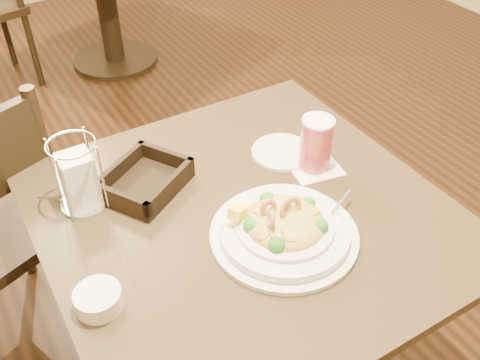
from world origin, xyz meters
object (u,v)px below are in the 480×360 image
butter_ramekin (98,299)px  drink_glass (316,144)px  bread_basket (145,182)px  napkin_caddy (79,179)px  side_plate (282,152)px  main_table (244,276)px  pasta_bowl (284,227)px

butter_ramekin → drink_glass: bearing=12.6°
drink_glass → butter_ramekin: 0.64m
drink_glass → bread_basket: bearing=160.6°
napkin_caddy → side_plate: 0.52m
bread_basket → napkin_caddy: bearing=171.6°
bread_basket → side_plate: 0.37m
main_table → butter_ramekin: bearing=-167.3°
drink_glass → napkin_caddy: bearing=163.4°
side_plate → butter_ramekin: (-0.58, -0.22, 0.02)m
napkin_caddy → butter_ramekin: 0.31m
pasta_bowl → drink_glass: drink_glass is taller
napkin_caddy → pasta_bowl: bearing=-44.3°
butter_ramekin → main_table: bearing=12.7°
side_plate → drink_glass: bearing=-65.7°
main_table → pasta_bowl: bearing=-75.3°
napkin_caddy → drink_glass: bearing=-16.6°
bread_basket → napkin_caddy: napkin_caddy is taller
drink_glass → butter_ramekin: (-0.62, -0.14, -0.05)m
drink_glass → butter_ramekin: drink_glass is taller
butter_ramekin → napkin_caddy: bearing=76.9°
pasta_bowl → side_plate: size_ratio=2.23×
napkin_caddy → bread_basket: bearing=-8.4°
pasta_bowl → butter_ramekin: size_ratio=3.91×
pasta_bowl → drink_glass: bearing=38.8°
drink_glass → side_plate: (-0.04, 0.09, -0.07)m
napkin_caddy → side_plate: size_ratio=1.10×
main_table → bread_basket: 0.36m
pasta_bowl → napkin_caddy: 0.48m
main_table → drink_glass: 0.39m
bread_basket → side_plate: bearing=-8.7°
pasta_bowl → side_plate: (0.17, 0.25, -0.02)m
napkin_caddy → butter_ramekin: napkin_caddy is taller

